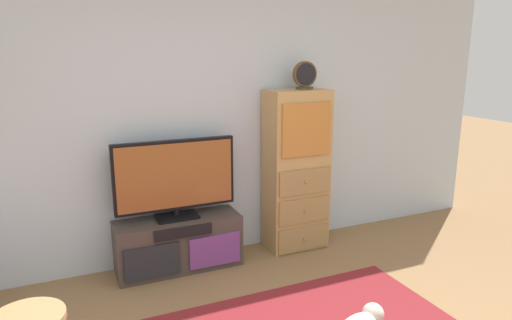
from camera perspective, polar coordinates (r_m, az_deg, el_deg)
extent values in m
cube|color=silver|center=(4.16, -7.15, 6.01)|extent=(6.40, 0.12, 2.70)
cube|color=#423833|center=(4.14, -9.65, -10.24)|extent=(1.09, 0.36, 0.46)
cube|color=#232328|center=(3.93, -12.82, -12.31)|extent=(0.46, 0.02, 0.28)
cube|color=#70387F|center=(4.05, -5.15, -11.19)|extent=(0.46, 0.02, 0.28)
cube|color=black|center=(3.90, -9.04, -8.92)|extent=(0.49, 0.02, 0.09)
cube|color=black|center=(4.07, -9.86, -6.98)|extent=(0.36, 0.22, 0.02)
cylinder|color=black|center=(4.05, -9.88, -6.43)|extent=(0.05, 0.05, 0.06)
cube|color=black|center=(3.95, -10.08, -1.85)|extent=(1.05, 0.05, 0.61)
cube|color=brown|center=(3.92, -9.98, -1.96)|extent=(1.00, 0.01, 0.56)
cube|color=tan|center=(4.38, 5.01, -1.31)|extent=(0.58, 0.34, 1.54)
cube|color=#9C7949|center=(4.44, 5.98, -9.72)|extent=(0.53, 0.02, 0.24)
sphere|color=olive|center=(4.42, 6.10, -9.81)|extent=(0.03, 0.03, 0.03)
cube|color=#9C7949|center=(4.33, 6.07, -6.29)|extent=(0.53, 0.02, 0.24)
sphere|color=olive|center=(4.32, 6.19, -6.37)|extent=(0.03, 0.03, 0.03)
cube|color=#9C7949|center=(4.25, 6.17, -2.71)|extent=(0.53, 0.02, 0.24)
sphere|color=olive|center=(4.23, 6.29, -2.77)|extent=(0.03, 0.03, 0.03)
cube|color=#BC7533|center=(4.14, 6.34, 3.78)|extent=(0.49, 0.02, 0.48)
cube|color=#4C3823|center=(4.26, 6.07, 8.93)|extent=(0.14, 0.08, 0.02)
cylinder|color=brown|center=(4.25, 6.11, 10.64)|extent=(0.23, 0.04, 0.23)
cylinder|color=black|center=(4.23, 6.29, 10.62)|extent=(0.20, 0.01, 0.20)
cylinder|color=#A37A4C|center=(2.44, -26.76, -17.39)|extent=(0.34, 0.34, 0.03)
sphere|color=beige|center=(3.34, 14.42, -18.15)|extent=(0.15, 0.15, 0.15)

